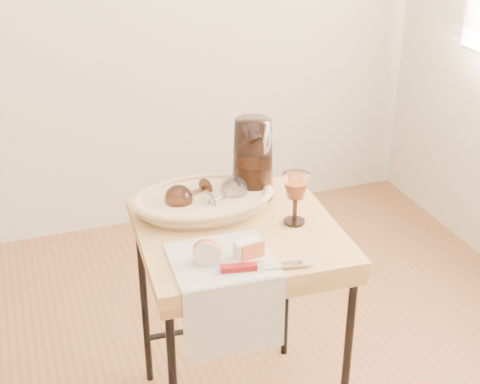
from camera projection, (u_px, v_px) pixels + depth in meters
name	position (u px, v px, depth m)	size (l,w,h in m)	color
side_table	(238.00, 328.00, 2.10)	(0.56, 0.56, 0.71)	#926139
tea_towel	(222.00, 259.00, 1.78)	(0.27, 0.24, 0.01)	beige
bread_basket	(203.00, 202.00, 2.02)	(0.37, 0.26, 0.05)	#99744F
goblet_lying_a	(191.00, 194.00, 2.01)	(0.14, 0.08, 0.08)	#522B1D
goblet_lying_b	(224.00, 195.00, 2.00)	(0.13, 0.08, 0.08)	white
pitcher	(253.00, 159.00, 2.06)	(0.17, 0.25, 0.29)	black
wine_goblet	(295.00, 198.00, 1.93)	(0.08, 0.08, 0.16)	white
apple_half	(207.00, 250.00, 1.75)	(0.07, 0.04, 0.07)	red
apple_wedge	(247.00, 249.00, 1.78)	(0.06, 0.03, 0.04)	beige
table_knife	(264.00, 265.00, 1.74)	(0.24, 0.02, 0.02)	silver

